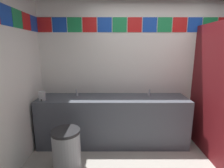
# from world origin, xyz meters

# --- Properties ---
(wall_back) EXTENTS (4.28, 0.09, 2.69)m
(wall_back) POSITION_xyz_m (-0.00, 1.48, 1.35)
(wall_back) COLOR white
(wall_back) RESTS_ON ground_plane
(vanity_counter) EXTENTS (2.60, 0.60, 0.86)m
(vanity_counter) POSITION_xyz_m (-0.79, 1.15, 0.44)
(vanity_counter) COLOR #4C515B
(vanity_counter) RESTS_ON ground_plane
(faucet_left) EXTENTS (0.04, 0.10, 0.14)m
(faucet_left) POSITION_xyz_m (-1.44, 1.23, 0.92)
(faucet_left) COLOR silver
(faucet_left) RESTS_ON vanity_counter
(faucet_right) EXTENTS (0.04, 0.10, 0.14)m
(faucet_right) POSITION_xyz_m (-0.14, 1.23, 0.92)
(faucet_right) COLOR silver
(faucet_right) RESTS_ON vanity_counter
(soap_dispenser) EXTENTS (0.09, 0.09, 0.16)m
(soap_dispenser) POSITION_xyz_m (-1.96, 0.97, 0.94)
(soap_dispenser) COLOR #B7BABF
(soap_dispenser) RESTS_ON vanity_counter
(trash_bin) EXTENTS (0.39, 0.39, 0.62)m
(trash_bin) POSITION_xyz_m (-1.44, 0.40, 0.31)
(trash_bin) COLOR #999EA3
(trash_bin) RESTS_ON ground_plane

